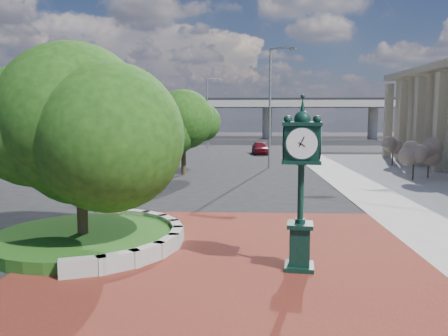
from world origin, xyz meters
TOP-DOWN VIEW (x-y plane):
  - ground at (0.00, 0.00)m, footprint 200.00×200.00m
  - plaza at (0.00, -1.00)m, footprint 12.00×12.00m
  - planter_wall at (-2.71, -0.00)m, footprint 2.96×6.77m
  - grass_bed at (-5.00, 0.00)m, footprint 6.10×6.10m
  - overpass at (-0.22, 70.00)m, footprint 90.00×12.00m
  - tree_planter at (-5.00, 0.00)m, footprint 5.20×5.20m
  - tree_street at (-4.00, 18.00)m, footprint 4.40×4.40m
  - post_clock at (2.07, -2.18)m, footprint 1.13×1.13m
  - parked_car at (2.40, 35.55)m, footprint 2.04×4.35m
  - street_lamp_near at (2.88, 22.45)m, footprint 2.11×1.02m
  - street_lamp_far at (-4.07, 43.44)m, footprint 2.01×0.79m
  - shrub_near at (11.94, 15.47)m, footprint 1.20×1.20m
  - shrub_mid at (13.41, 16.62)m, footprint 1.20×1.20m
  - shrub_far at (13.44, 24.08)m, footprint 1.20×1.20m

SIDE VIEW (x-z plane):
  - ground at x=0.00m, z-range 0.00..0.00m
  - plaza at x=0.00m, z-range 0.00..0.04m
  - grass_bed at x=-5.00m, z-range 0.00..0.40m
  - planter_wall at x=-2.71m, z-range 0.00..0.54m
  - parked_car at x=2.40m, z-range 0.00..1.44m
  - shrub_near at x=11.94m, z-range 0.49..2.69m
  - shrub_mid at x=13.41m, z-range 0.49..2.69m
  - shrub_far at x=13.44m, z-range 0.49..2.69m
  - post_clock at x=2.07m, z-range 0.24..5.13m
  - tree_street at x=-4.00m, z-range 0.52..5.96m
  - tree_planter at x=-5.00m, z-range 0.56..6.89m
  - street_lamp_far at x=-4.07m, z-range 0.79..10.01m
  - street_lamp_near at x=2.88m, z-range 0.85..10.74m
  - overpass at x=-0.22m, z-range 2.79..10.29m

